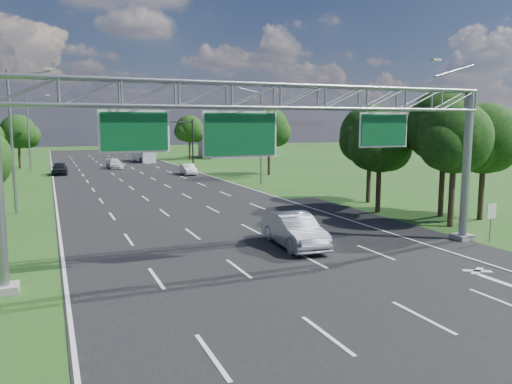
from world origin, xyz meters
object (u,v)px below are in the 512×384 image
regulatory_sign (491,215)px  sign_gantry (279,110)px  traffic_signal (169,132)px  silver_sedan (294,230)px  box_truck (144,153)px

regulatory_sign → sign_gantry: bearing=175.2°
traffic_signal → silver_sedan: bearing=-95.8°
sign_gantry → traffic_signal: bearing=82.3°
traffic_signal → silver_sedan: (-5.19, -50.83, -4.31)m
regulatory_sign → box_truck: box_truck is taller
traffic_signal → box_truck: 12.01m
sign_gantry → traffic_signal: 53.51m
sign_gantry → box_truck: size_ratio=2.94×
traffic_signal → regulatory_sign: bearing=-84.8°
sign_gantry → box_truck: (5.35, 64.27, -5.48)m
sign_gantry → traffic_signal: (7.15, 53.00, -1.72)m
silver_sedan → regulatory_sign: bearing=-13.4°
sign_gantry → regulatory_sign: sign_gantry is taller
sign_gantry → silver_sedan: (1.96, 2.18, -6.03)m
regulatory_sign → silver_sedan: 10.62m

